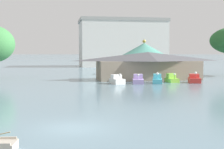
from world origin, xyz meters
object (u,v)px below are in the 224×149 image
Objects in this scene: pedal_boat_red at (194,79)px; background_building_block at (122,43)px; pedal_boat_white at (117,80)px; pedal_boat_lime at (172,79)px; boathouse at (148,65)px; green_roof_pavilion at (144,56)px; pedal_boat_lavender at (138,80)px; pedal_boat_cyan at (157,80)px.

background_building_block is at bearing -164.80° from pedal_boat_red.
pedal_boat_white reaches higher than pedal_boat_lime.
pedal_boat_red is 0.17× the size of boathouse.
pedal_boat_white is at bearing -135.04° from boathouse.
green_roof_pavilion is 0.38× the size of background_building_block.
pedal_boat_red is 59.24m from background_building_block.
pedal_boat_lavender is 7.57m from boathouse.
pedal_boat_lavender is at bearing -117.17° from boathouse.
boathouse is 52.74m from background_building_block.
pedal_boat_lime is (5.52, 1.18, -0.01)m from pedal_boat_lavender.
green_roof_pavilion is at bearing -156.94° from pedal_boat_red.
pedal_boat_cyan is 0.31× the size of green_roof_pavilion.
pedal_boat_cyan is at bearing -67.21° from pedal_boat_lime.
pedal_boat_cyan is 0.12× the size of background_building_block.
boathouse is at bearing -96.81° from background_building_block.
pedal_boat_lavender is 0.28× the size of green_roof_pavilion.
pedal_boat_cyan is 19.98m from green_roof_pavilion.
background_building_block is (6.23, 52.11, 5.29)m from boathouse.
pedal_boat_white is 5.92m from pedal_boat_cyan.
pedal_boat_lavender is 0.92× the size of pedal_boat_cyan.
pedal_boat_lavender is 20.52m from green_roof_pavilion.
pedal_boat_red is 0.29× the size of green_roof_pavilion.
pedal_boat_white reaches higher than pedal_boat_lavender.
background_building_block reaches higher than pedal_boat_red.
pedal_boat_red reaches higher than pedal_boat_lavender.
green_roof_pavilion is (6.21, 19.29, 3.22)m from pedal_boat_lavender.
pedal_boat_lime is at bearing -97.60° from pedal_boat_red.
pedal_boat_red reaches higher than pedal_boat_cyan.
green_roof_pavilion reaches higher than boathouse.
green_roof_pavilion is (-2.34, 19.45, 3.22)m from pedal_boat_red.
pedal_boat_lavender is at bearing -81.34° from pedal_boat_lime.
pedal_boat_white is 0.91× the size of pedal_boat_red.
pedal_boat_white is 21.56m from green_roof_pavilion.
pedal_boat_lime is at bearing -94.04° from background_building_block.
pedal_boat_red is 8.68m from boathouse.
green_roof_pavilion is at bearing -94.89° from background_building_block.
pedal_boat_lavender is 1.17× the size of pedal_boat_lime.
background_building_block is at bearing 154.40° from pedal_boat_white.
pedal_boat_cyan is at bearing -96.55° from background_building_block.
pedal_boat_cyan reaches higher than pedal_boat_lavender.
pedal_boat_cyan is 1.07× the size of pedal_boat_red.
background_building_block is (6.74, 58.78, 7.14)m from pedal_boat_cyan.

